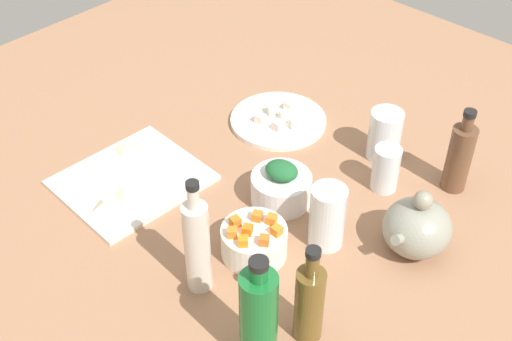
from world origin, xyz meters
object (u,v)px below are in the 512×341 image
at_px(bowl_greens, 281,189).
at_px(bottle_3, 459,157).
at_px(cutting_board, 132,180).
at_px(drinking_glass_0, 386,169).
at_px(drinking_glass_1, 385,135).
at_px(plate_tofu, 278,120).
at_px(drinking_glass_2, 327,217).
at_px(bottle_1, 259,318).
at_px(bottle_0, 197,245).
at_px(teapot, 417,227).
at_px(bottle_2, 309,302).
at_px(bowl_carrots, 254,242).

xyz_separation_m(bowl_greens, bottle_3, (-0.29, 0.24, 0.05)).
height_order(cutting_board, drinking_glass_0, drinking_glass_0).
relative_size(bowl_greens, drinking_glass_1, 1.08).
bearing_deg(plate_tofu, bottle_3, 101.12).
distance_m(bowl_greens, drinking_glass_2, 0.15).
height_order(bottle_1, bottle_3, bottle_1).
bearing_deg(drinking_glass_2, drinking_glass_0, -176.79).
distance_m(bottle_0, bottle_3, 0.60).
bearing_deg(teapot, bottle_0, -33.91).
xyz_separation_m(plate_tofu, bottle_0, (0.48, 0.24, 0.10)).
bearing_deg(drinking_glass_2, bowl_greens, -101.55).
xyz_separation_m(teapot, drinking_glass_1, (-0.20, -0.21, 0.00)).
distance_m(bottle_3, drinking_glass_0, 0.15).
xyz_separation_m(bottle_2, bottle_3, (-0.51, -0.02, -0.00)).
height_order(bottle_0, drinking_glass_1, bottle_0).
relative_size(teapot, drinking_glass_1, 1.26).
relative_size(plate_tofu, drinking_glass_2, 1.72).
distance_m(teapot, drinking_glass_0, 0.18).
relative_size(plate_tofu, bottle_1, 0.99).
xyz_separation_m(bowl_carrots, drinking_glass_0, (-0.33, 0.07, 0.02)).
xyz_separation_m(bottle_3, drinking_glass_2, (0.32, -0.10, -0.01)).
distance_m(bowl_carrots, drinking_glass_0, 0.34).
bearing_deg(cutting_board, drinking_glass_2, 109.75).
xyz_separation_m(teapot, drinking_glass_0, (-0.11, -0.15, -0.01)).
xyz_separation_m(bottle_0, drinking_glass_2, (-0.25, 0.10, -0.04)).
distance_m(bottle_2, drinking_glass_0, 0.43).
relative_size(cutting_board, drinking_glass_0, 2.83).
bearing_deg(teapot, cutting_board, -65.44).
relative_size(bowl_greens, teapot, 0.85).
xyz_separation_m(drinking_glass_1, drinking_glass_2, (0.30, 0.08, 0.01)).
bearing_deg(cutting_board, drinking_glass_0, 131.78).
bearing_deg(drinking_glass_1, bottle_0, -2.18).
bearing_deg(bottle_3, bowl_greens, -39.76).
distance_m(bowl_greens, bottle_0, 0.29).
height_order(plate_tofu, drinking_glass_1, drinking_glass_1).
bearing_deg(drinking_glass_2, bottle_1, 16.96).
distance_m(teapot, drinking_glass_1, 0.29).
distance_m(plate_tofu, bottle_1, 0.67).
bearing_deg(cutting_board, bowl_greens, 123.22).
xyz_separation_m(bowl_carrots, bottle_2, (0.07, 0.20, 0.05)).
distance_m(bottle_2, drinking_glass_1, 0.53).
xyz_separation_m(bottle_1, bottle_2, (-0.09, 0.03, -0.02)).
bearing_deg(drinking_glass_1, bottle_1, 15.68).
bearing_deg(plate_tofu, bottle_1, 39.19).
height_order(plate_tofu, bowl_carrots, bowl_carrots).
height_order(plate_tofu, drinking_glass_0, drinking_glass_0).
relative_size(teapot, bottle_2, 0.72).
bearing_deg(bottle_2, teapot, 176.02).
relative_size(bowl_greens, bottle_2, 0.61).
height_order(cutting_board, plate_tofu, plate_tofu).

